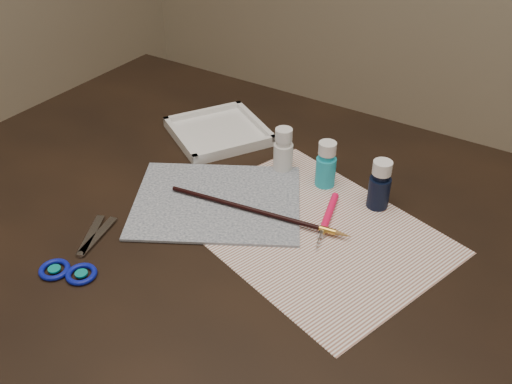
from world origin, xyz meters
The scene contains 10 objects.
table centered at (0.00, 0.00, 0.38)m, with size 1.30×0.90×0.75m, color black.
paper centered at (0.10, 0.02, 0.75)m, with size 0.41×0.31×0.00m, color white.
canvas centered at (-0.08, 0.00, 0.75)m, with size 0.29×0.23×0.00m, color #16233C.
paint_bottle_white centered at (-0.03, 0.15, 0.79)m, with size 0.04×0.04×0.09m, color white.
paint_bottle_cyan centered at (0.05, 0.15, 0.79)m, with size 0.04×0.04×0.09m, color #21B5D0.
paint_bottle_navy centered at (0.16, 0.14, 0.80)m, with size 0.04×0.04×0.09m, color black.
paintbrush centered at (0.00, 0.00, 0.76)m, with size 0.33×0.01×0.01m, color black, non-canonical shape.
craft_knife centered at (0.11, 0.04, 0.76)m, with size 0.15×0.01×0.01m, color #FF104D, non-canonical shape.
scissors centered at (-0.18, -0.22, 0.75)m, with size 0.18×0.09×0.01m, color silver, non-canonical shape.
palette_tray centered at (-0.22, 0.19, 0.76)m, with size 0.18×0.18×0.02m, color white.
Camera 1 is at (0.41, -0.64, 1.34)m, focal length 40.00 mm.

